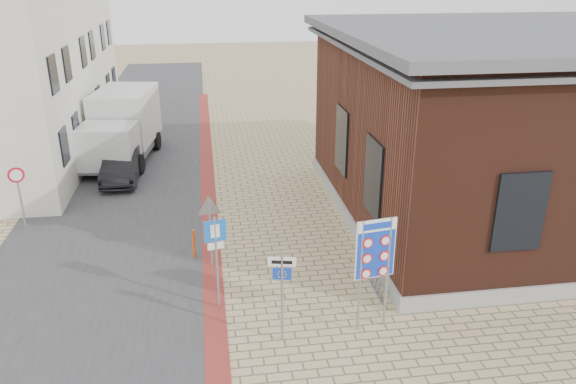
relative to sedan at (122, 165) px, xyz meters
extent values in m
plane|color=tan|center=(5.67, -12.75, -0.67)|extent=(120.00, 120.00, 0.00)
cube|color=#38383A|center=(0.17, 2.25, -0.66)|extent=(7.00, 60.00, 0.02)
cube|color=maroon|center=(3.67, -2.75, -0.66)|extent=(0.60, 40.00, 0.02)
cube|color=gray|center=(14.67, -5.75, -0.42)|extent=(12.15, 12.15, 0.50)
cube|color=#421F15|center=(14.67, -5.75, 2.83)|extent=(12.00, 12.00, 6.00)
cube|color=#535358|center=(14.67, -5.75, 5.98)|extent=(13.00, 13.00, 0.30)
cube|color=#535358|center=(14.67, -5.75, 5.58)|extent=(12.70, 12.70, 0.15)
cube|color=black|center=(8.65, -8.75, 2.13)|extent=(0.12, 1.60, 2.40)
cube|color=black|center=(8.65, -4.75, 2.13)|extent=(0.12, 1.60, 2.40)
cube|color=black|center=(11.67, -11.77, 2.13)|extent=(1.40, 0.12, 2.20)
cube|color=black|center=(-1.81, -1.95, 1.53)|extent=(0.10, 1.10, 1.40)
cube|color=black|center=(-1.81, 0.45, 1.53)|extent=(0.10, 1.10, 1.40)
cube|color=black|center=(-1.81, -1.95, 4.33)|extent=(0.10, 1.10, 1.40)
cube|color=black|center=(-1.81, 0.45, 4.33)|extent=(0.10, 1.10, 1.40)
cube|color=beige|center=(-5.33, 5.25, 3.73)|extent=(7.00, 6.00, 8.80)
cube|color=black|center=(-1.81, 4.05, 1.53)|extent=(0.10, 1.10, 1.40)
cube|color=black|center=(-1.81, 6.45, 1.53)|extent=(0.10, 1.10, 1.40)
cube|color=black|center=(-1.81, 4.05, 4.33)|extent=(0.10, 1.10, 1.40)
cube|color=black|center=(-1.81, 6.45, 4.33)|extent=(0.10, 1.10, 1.40)
cube|color=beige|center=(-5.33, 11.25, 3.33)|extent=(7.00, 6.00, 8.00)
cube|color=black|center=(-1.81, 10.05, 1.53)|extent=(0.10, 1.10, 1.40)
cube|color=black|center=(-1.81, 12.45, 1.53)|extent=(0.10, 1.10, 1.40)
cube|color=black|center=(-1.81, 10.05, 4.33)|extent=(0.10, 1.10, 1.40)
cube|color=black|center=(-1.81, 12.45, 4.33)|extent=(0.10, 1.10, 1.40)
torus|color=slate|center=(8.32, -11.15, -0.39)|extent=(0.04, 0.60, 0.60)
torus|color=slate|center=(8.32, -10.85, -0.39)|extent=(0.04, 0.60, 0.60)
torus|color=slate|center=(8.32, -10.55, -0.39)|extent=(0.04, 0.60, 0.60)
torus|color=slate|center=(8.32, -10.25, -0.39)|extent=(0.04, 0.60, 0.60)
torus|color=slate|center=(8.32, -9.95, -0.39)|extent=(0.04, 0.60, 0.60)
cube|color=slate|center=(8.32, -10.55, -0.65)|extent=(0.08, 1.60, 0.04)
imported|color=black|center=(0.00, 0.00, 0.00)|extent=(1.48, 4.10, 1.35)
cube|color=slate|center=(-0.25, 2.55, -0.16)|extent=(3.24, 6.42, 0.28)
cube|color=silver|center=(-0.56, 0.41, 0.75)|extent=(2.64, 2.26, 1.82)
cube|color=black|center=(-0.68, -0.43, 1.09)|extent=(2.15, 0.39, 0.91)
cube|color=silver|center=(-0.10, 3.56, 1.32)|extent=(3.06, 4.41, 2.50)
cylinder|color=black|center=(-1.69, 0.92, -0.22)|extent=(0.41, 0.94, 0.91)
cylinder|color=black|center=(0.67, 0.58, -0.22)|extent=(0.41, 0.94, 0.91)
cylinder|color=black|center=(-1.17, 4.52, -0.22)|extent=(0.41, 0.94, 0.91)
cylinder|color=black|center=(1.19, 4.18, -0.22)|extent=(0.41, 0.94, 0.91)
cylinder|color=gray|center=(7.31, -12.31, 0.87)|extent=(0.07, 0.07, 3.08)
cylinder|color=gray|center=(8.04, -12.20, 0.87)|extent=(0.07, 0.07, 3.08)
cube|color=white|center=(7.67, -12.25, 1.61)|extent=(1.05, 0.21, 1.58)
cube|color=#1036C1|center=(7.67, -12.25, 1.61)|extent=(1.01, 0.21, 1.54)
cube|color=white|center=(7.67, -12.25, 2.25)|extent=(1.01, 0.21, 0.30)
cylinder|color=gray|center=(5.32, -12.45, 0.58)|extent=(0.07, 0.07, 2.50)
cube|color=white|center=(5.32, -12.45, 1.56)|extent=(0.67, 0.18, 0.24)
cube|color=#0F38B7|center=(5.32, -12.45, 1.23)|extent=(0.46, 0.13, 0.30)
cylinder|color=gray|center=(3.80, -10.75, 0.69)|extent=(0.07, 0.07, 2.72)
cube|color=blue|center=(3.80, -10.75, 1.67)|extent=(0.59, 0.17, 0.60)
cube|color=white|center=(3.80, -10.75, 1.23)|extent=(0.43, 0.13, 0.20)
cylinder|color=gray|center=(3.67, -8.40, 0.47)|extent=(0.07, 0.07, 2.29)
cylinder|color=gray|center=(-2.83, -4.75, 0.50)|extent=(0.07, 0.07, 2.34)
cylinder|color=red|center=(-2.83, -4.75, 1.40)|extent=(0.53, 0.23, 0.55)
cylinder|color=#DF4A0B|center=(3.13, -7.75, -0.18)|extent=(0.10, 0.10, 0.98)
camera|label=1|loc=(3.72, -24.04, 8.05)|focal=35.00mm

